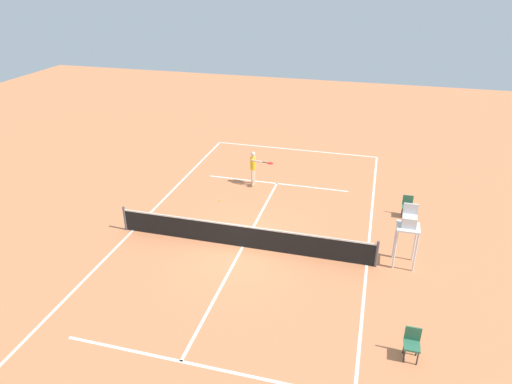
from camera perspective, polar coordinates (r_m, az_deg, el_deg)
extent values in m
plane|color=#D37A4C|center=(18.28, -1.64, -6.74)|extent=(60.00, 60.00, 0.00)
cube|color=white|center=(27.91, 4.84, 5.23)|extent=(9.53, 0.10, 0.01)
cube|color=white|center=(17.72, 13.47, -8.73)|extent=(0.10, 22.03, 0.01)
cube|color=white|center=(19.99, -14.89, -4.59)|extent=(0.10, 22.03, 0.01)
cube|color=white|center=(23.42, 2.58, 1.06)|extent=(7.15, 0.10, 0.01)
cube|color=white|center=(13.89, -9.23, -19.87)|extent=(7.15, 0.10, 0.01)
cube|color=white|center=(18.28, -1.64, -6.74)|extent=(0.10, 12.12, 0.01)
cylinder|color=#4C4C51|center=(17.43, 14.64, -7.40)|extent=(0.10, 0.10, 1.07)
cylinder|color=#4C4C51|center=(19.87, -15.82, -3.13)|extent=(0.10, 0.10, 1.07)
cube|color=black|center=(18.04, -1.66, -5.53)|extent=(10.13, 0.03, 0.91)
cube|color=white|center=(17.79, -1.68, -4.23)|extent=(10.13, 0.04, 0.06)
cylinder|color=beige|center=(23.24, -0.25, 1.97)|extent=(0.12, 0.12, 0.81)
cylinder|color=beige|center=(23.07, -0.46, 1.78)|extent=(0.12, 0.12, 0.81)
cylinder|color=yellow|center=(22.87, -0.36, 3.53)|extent=(0.28, 0.28, 0.64)
sphere|color=beige|center=(22.68, -0.36, 4.70)|extent=(0.23, 0.23, 0.23)
cylinder|color=beige|center=(23.01, -0.16, 3.77)|extent=(0.09, 0.09, 0.57)
cylinder|color=beige|center=(22.51, 0.09, 3.83)|extent=(0.57, 0.18, 0.09)
cylinder|color=black|center=(22.35, 1.06, 3.66)|extent=(0.26, 0.08, 0.04)
ellipsoid|color=red|center=(22.25, 1.74, 3.54)|extent=(0.36, 0.33, 0.04)
sphere|color=#CCE033|center=(21.70, -4.42, -1.05)|extent=(0.07, 0.07, 0.07)
cylinder|color=silver|center=(17.46, 19.03, -7.08)|extent=(0.07, 0.07, 1.55)
cylinder|color=silver|center=(17.40, 16.73, -6.84)|extent=(0.07, 0.07, 1.55)
cylinder|color=silver|center=(18.05, 18.95, -5.89)|extent=(0.07, 0.07, 1.55)
cylinder|color=silver|center=(17.99, 16.73, -5.65)|extent=(0.07, 0.07, 1.55)
cube|color=silver|center=(17.32, 18.22, -4.10)|extent=(0.80, 0.80, 0.06)
cube|color=silver|center=(17.21, 18.33, -3.44)|extent=(0.50, 0.44, 0.40)
cube|color=silver|center=(17.22, 18.47, -2.11)|extent=(0.50, 0.06, 0.50)
cylinder|color=#262626|center=(14.20, 19.24, -18.79)|extent=(0.04, 0.04, 0.45)
cylinder|color=#262626|center=(14.16, 17.75, -18.67)|extent=(0.04, 0.04, 0.45)
cylinder|color=#262626|center=(14.45, 19.18, -17.82)|extent=(0.04, 0.04, 0.45)
cylinder|color=#262626|center=(14.41, 17.72, -17.70)|extent=(0.04, 0.04, 0.45)
cube|color=#2D6B4C|center=(14.13, 18.62, -17.50)|extent=(0.44, 0.44, 0.06)
cube|color=#2D6B4C|center=(14.13, 18.74, -16.15)|extent=(0.44, 0.04, 0.44)
cylinder|color=#262626|center=(21.12, 18.49, -2.67)|extent=(0.04, 0.04, 0.45)
cylinder|color=#262626|center=(21.09, 17.54, -2.56)|extent=(0.04, 0.04, 0.45)
cylinder|color=#262626|center=(21.43, 18.46, -2.23)|extent=(0.04, 0.04, 0.45)
cylinder|color=#262626|center=(21.40, 17.53, -2.12)|extent=(0.04, 0.04, 0.45)
cube|color=#2D6B4C|center=(21.14, 18.10, -1.79)|extent=(0.44, 0.44, 0.06)
cube|color=#2D6B4C|center=(21.23, 18.18, -0.92)|extent=(0.44, 0.04, 0.44)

